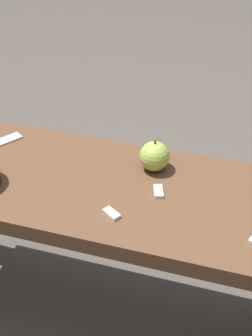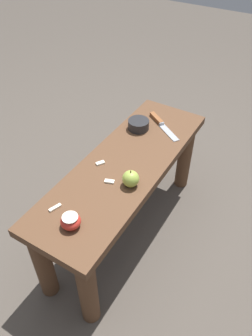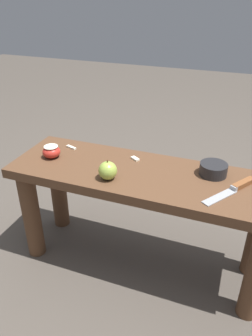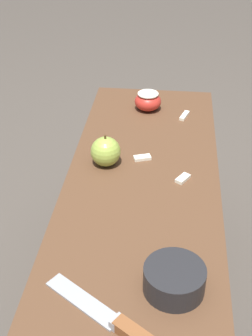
# 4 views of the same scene
# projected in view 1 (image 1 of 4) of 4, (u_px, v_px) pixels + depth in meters

# --- Properties ---
(ground_plane) EXTENTS (8.00, 8.00, 0.00)m
(ground_plane) POSITION_uv_depth(u_px,v_px,m) (105.00, 312.00, 1.35)
(ground_plane) COLOR #4C443D
(wooden_bench) EXTENTS (1.08, 0.35, 0.48)m
(wooden_bench) POSITION_uv_depth(u_px,v_px,m) (101.00, 222.00, 1.14)
(wooden_bench) COLOR brown
(wooden_bench) RESTS_ON ground_plane
(apple_whole) EXTENTS (0.07, 0.07, 0.08)m
(apple_whole) POSITION_uv_depth(u_px,v_px,m) (155.00, 156.00, 1.09)
(apple_whole) COLOR #9EB747
(apple_whole) RESTS_ON wooden_bench
(apple_slice_near_knife) EXTENTS (0.03, 0.05, 0.01)m
(apple_slice_near_knife) POSITION_uv_depth(u_px,v_px,m) (158.00, 191.00, 1.04)
(apple_slice_near_knife) COLOR white
(apple_slice_near_knife) RESTS_ON wooden_bench
(apple_slice_near_bowl) EXTENTS (0.04, 0.04, 0.01)m
(apple_slice_near_bowl) POSITION_uv_depth(u_px,v_px,m) (112.00, 214.00, 0.98)
(apple_slice_near_bowl) COLOR white
(apple_slice_near_bowl) RESTS_ON wooden_bench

